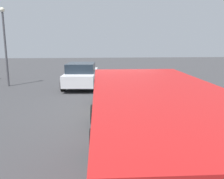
% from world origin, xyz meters
% --- Properties ---
extents(ground_plane, '(60.00, 60.00, 0.00)m').
position_xyz_m(ground_plane, '(0.00, 0.00, 0.00)').
color(ground_plane, '#38383A').
extents(art_car_decorated, '(4.56, 2.24, 1.68)m').
position_xyz_m(art_car_decorated, '(0.04, -0.00, 0.72)').
color(art_car_decorated, '#D8BC7F').
rests_on(art_car_decorated, ground).
extents(parked_van_far_left, '(5.12, 2.45, 1.99)m').
position_xyz_m(parked_van_far_left, '(-5.21, -0.05, 1.13)').
color(parked_van_far_left, '#B21919').
rests_on(parked_van_far_left, ground).
extents(parked_sedan_far_right, '(4.40, 2.19, 1.45)m').
position_xyz_m(parked_sedan_far_right, '(5.31, 1.71, 0.73)').
color(parked_sedan_far_right, silver).
rests_on(parked_sedan_far_right, ground).
extents(lot_lamp_post, '(0.28, 0.28, 4.61)m').
position_xyz_m(lot_lamp_post, '(5.88, 6.19, 2.77)').
color(lot_lamp_post, '#4C4C51').
rests_on(lot_lamp_post, ground).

